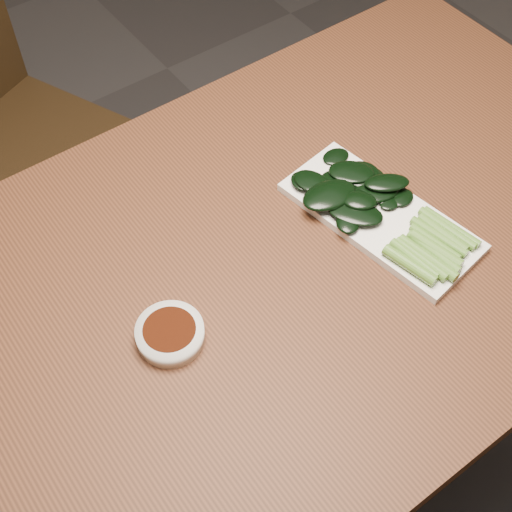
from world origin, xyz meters
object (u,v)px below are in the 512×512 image
object	(u,v)px
sauce_bowl	(170,334)
serving_plate	(380,217)
gai_lan	(374,206)
table	(271,287)

from	to	relation	value
sauce_bowl	serving_plate	size ratio (longest dim) A/B	0.29
sauce_bowl	gai_lan	size ratio (longest dim) A/B	0.30
table	sauce_bowl	size ratio (longest dim) A/B	14.50
table	sauce_bowl	bearing A→B (deg)	-172.75
serving_plate	table	bearing A→B (deg)	168.96
table	serving_plate	size ratio (longest dim) A/B	4.15
table	serving_plate	xyz separation A→B (m)	(0.19, -0.04, 0.08)
sauce_bowl	gai_lan	distance (m)	0.38
table	serving_plate	bearing A→B (deg)	-11.04
sauce_bowl	table	bearing A→B (deg)	7.25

